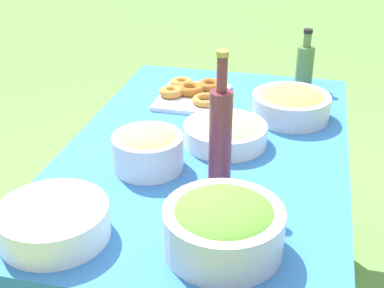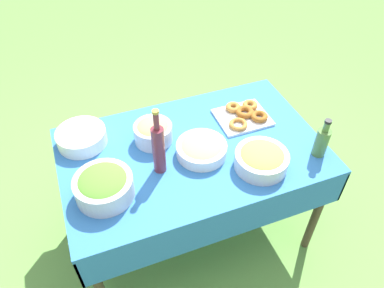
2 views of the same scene
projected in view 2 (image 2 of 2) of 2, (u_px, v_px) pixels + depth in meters
name	position (u px, v px, depth m)	size (l,w,h in m)	color
ground_plane	(192.00, 228.00, 2.59)	(14.00, 14.00, 0.00)	#609342
picnic_table	(192.00, 161.00, 2.13)	(1.43, 0.90, 0.77)	#2D6BB2
salad_bowl	(104.00, 186.00, 1.78)	(0.29, 0.29, 0.13)	silver
pasta_bowl	(202.00, 148.00, 2.00)	(0.27, 0.27, 0.09)	white
donut_platter	(244.00, 115.00, 2.24)	(0.30, 0.28, 0.05)	silver
plate_stack	(82.00, 137.00, 2.07)	(0.27, 0.27, 0.08)	white
olive_oil_bottle	(322.00, 141.00, 1.97)	(0.07, 0.07, 0.24)	#4C7238
wine_bottle	(159.00, 148.00, 1.85)	(0.06, 0.06, 0.39)	maroon
bread_bowl	(153.00, 131.00, 2.07)	(0.21, 0.21, 0.13)	silver
olive_bowl	(262.00, 159.00, 1.93)	(0.28, 0.28, 0.11)	silver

